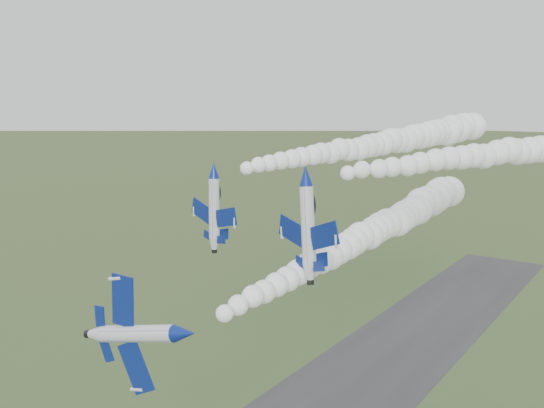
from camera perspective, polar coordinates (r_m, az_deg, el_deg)
The scene contains 6 objects.
jet_lead at distance 56.58m, azimuth -8.27°, elevation -12.00°, with size 3.96×14.28×11.55m.
smoke_trail_jet_lead at distance 90.61m, azimuth 9.39°, elevation -2.62°, with size 5.94×77.25×5.94m, color white, non-canonical shape.
jet_pair_left at distance 76.55m, azimuth -5.56°, elevation 3.19°, with size 9.92×11.55×2.89m.
smoke_trail_jet_pair_left at distance 99.35m, azimuth 10.02°, elevation 5.64°, with size 5.16×60.59×5.16m, color white, non-canonical shape.
jet_pair_right at distance 68.42m, azimuth 3.11°, elevation 2.70°, with size 11.37×13.07×3.43m.
smoke_trail_jet_pair_right at distance 94.84m, azimuth 22.66°, elevation 4.73°, with size 5.16×69.10×5.16m, color white, non-canonical shape.
Camera 1 is at (45.79, -40.26, 51.39)m, focal length 40.00 mm.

